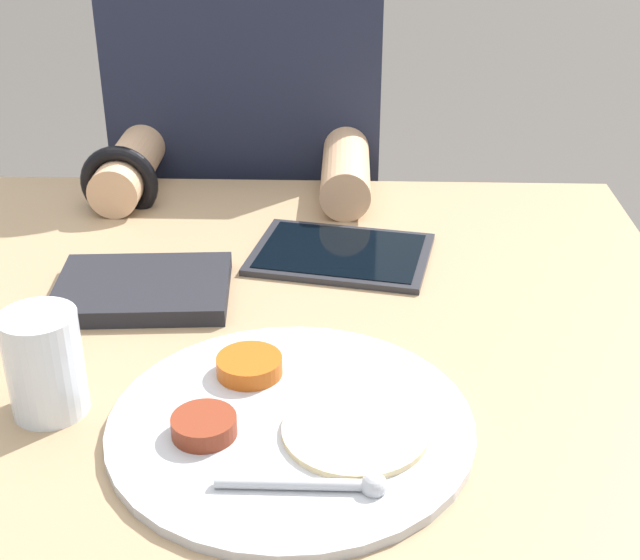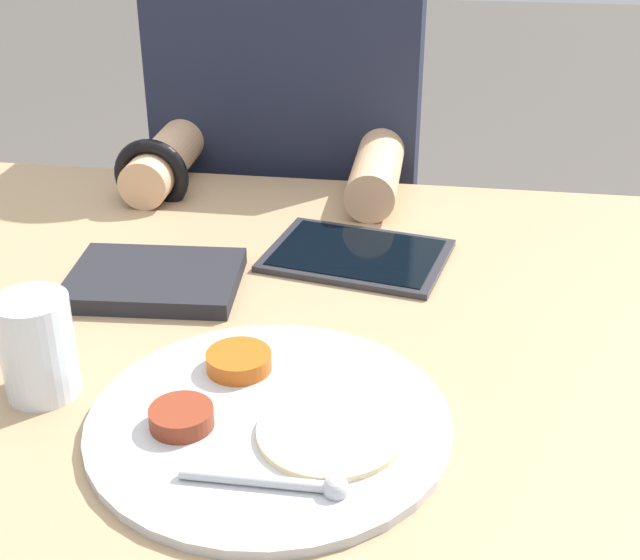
{
  "view_description": "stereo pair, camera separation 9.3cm",
  "coord_description": "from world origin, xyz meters",
  "px_view_note": "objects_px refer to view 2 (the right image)",
  "views": [
    {
      "loc": [
        0.16,
        -0.82,
        1.2
      ],
      "look_at": [
        0.14,
        0.0,
        0.77
      ],
      "focal_mm": 50.0,
      "sensor_mm": 36.0,
      "label": 1
    },
    {
      "loc": [
        0.26,
        -0.81,
        1.2
      ],
      "look_at": [
        0.14,
        0.0,
        0.77
      ],
      "focal_mm": 50.0,
      "sensor_mm": 36.0,
      "label": 2
    }
  ],
  "objects_px": {
    "red_notebook": "(155,281)",
    "person_diner": "(293,231)",
    "thali_tray": "(268,420)",
    "tablet_device": "(357,255)",
    "drinking_glass": "(37,347)"
  },
  "relations": [
    {
      "from": "red_notebook",
      "to": "tablet_device",
      "type": "bearing_deg",
      "value": 25.98
    },
    {
      "from": "thali_tray",
      "to": "red_notebook",
      "type": "distance_m",
      "value": 0.31
    },
    {
      "from": "person_diner",
      "to": "drinking_glass",
      "type": "bearing_deg",
      "value": -98.58
    },
    {
      "from": "drinking_glass",
      "to": "red_notebook",
      "type": "bearing_deg",
      "value": 79.88
    },
    {
      "from": "thali_tray",
      "to": "red_notebook",
      "type": "relative_size",
      "value": 1.61
    },
    {
      "from": "red_notebook",
      "to": "person_diner",
      "type": "height_order",
      "value": "person_diner"
    },
    {
      "from": "thali_tray",
      "to": "person_diner",
      "type": "xyz_separation_m",
      "value": [
        -0.11,
        0.76,
        -0.16
      ]
    },
    {
      "from": "red_notebook",
      "to": "drinking_glass",
      "type": "distance_m",
      "value": 0.23
    },
    {
      "from": "thali_tray",
      "to": "tablet_device",
      "type": "height_order",
      "value": "thali_tray"
    },
    {
      "from": "drinking_glass",
      "to": "tablet_device",
      "type": "bearing_deg",
      "value": 51.3
    },
    {
      "from": "thali_tray",
      "to": "tablet_device",
      "type": "xyz_separation_m",
      "value": [
        0.04,
        0.36,
        -0.0
      ]
    },
    {
      "from": "tablet_device",
      "to": "person_diner",
      "type": "bearing_deg",
      "value": 110.88
    },
    {
      "from": "person_diner",
      "to": "drinking_glass",
      "type": "distance_m",
      "value": 0.77
    },
    {
      "from": "thali_tray",
      "to": "tablet_device",
      "type": "distance_m",
      "value": 0.36
    },
    {
      "from": "tablet_device",
      "to": "drinking_glass",
      "type": "xyz_separation_m",
      "value": [
        -0.27,
        -0.33,
        0.05
      ]
    }
  ]
}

